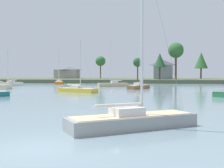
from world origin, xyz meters
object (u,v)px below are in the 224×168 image
sailboat_white (10,85)px  sailboat_grey (132,124)px  sailboat_wood (139,88)px  sailboat_yellow (78,91)px  sailboat_orange (59,83)px  sailboat_sand (113,85)px

sailboat_white → sailboat_grey: sailboat_grey is taller
sailboat_wood → sailboat_grey: bearing=-88.2°
sailboat_yellow → sailboat_white: 31.98m
sailboat_wood → sailboat_white: (-32.96, 9.49, 0.01)m
sailboat_orange → sailboat_yellow: bearing=-67.1°
sailboat_yellow → sailboat_sand: (2.83, 22.47, 0.05)m
sailboat_grey → sailboat_sand: 52.25m
sailboat_yellow → sailboat_grey: (10.82, -29.16, 0.03)m
sailboat_grey → sailboat_sand: sailboat_sand is taller
sailboat_yellow → sailboat_white: bearing=137.2°
sailboat_white → sailboat_sand: 26.31m
sailboat_sand → sailboat_wood: bearing=-57.0°
sailboat_grey → sailboat_yellow: bearing=110.4°
sailboat_wood → sailboat_grey: (1.33, -41.39, 0.00)m
sailboat_orange → sailboat_sand: 24.63m
sailboat_orange → sailboat_grey: bearing=-68.2°
sailboat_yellow → sailboat_sand: 22.65m
sailboat_orange → sailboat_white: 18.05m
sailboat_orange → sailboat_sand: size_ratio=1.01×
sailboat_orange → sailboat_grey: sailboat_orange is taller
sailboat_orange → sailboat_sand: sailboat_orange is taller
sailboat_wood → sailboat_sand: size_ratio=0.88×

